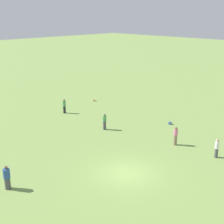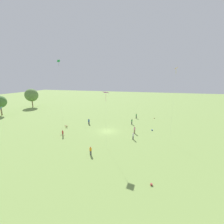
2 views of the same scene
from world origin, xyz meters
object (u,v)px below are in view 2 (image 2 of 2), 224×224
(person_0, at_px, (63,133))
(picnic_bag_0, at_px, (154,118))
(person_6, at_px, (134,130))
(person_3, at_px, (133,136))
(person_2, at_px, (132,122))
(kite_2, at_px, (59,64))
(kite_1, at_px, (106,94))
(person_1, at_px, (89,122))
(kite_0, at_px, (0,110))
(picnic_bag_1, at_px, (152,130))
(dog_0, at_px, (66,126))
(kite_3, at_px, (176,75))
(picnic_bag_2, at_px, (151,184))
(person_4, at_px, (136,116))
(person_5, at_px, (91,151))

(person_0, xyz_separation_m, picnic_bag_0, (23.58, -21.25, -0.75))
(person_6, bearing_deg, person_3, 38.12)
(person_2, distance_m, kite_2, 32.83)
(kite_1, xyz_separation_m, picnic_bag_0, (26.15, -9.23, -10.82))
(person_1, height_order, kite_0, kite_0)
(kite_0, relative_size, kite_1, 0.67)
(person_3, distance_m, kite_1, 12.48)
(person_6, relative_size, picnic_bag_1, 4.28)
(person_6, relative_size, kite_1, 0.15)
(person_6, relative_size, dog_0, 2.00)
(kite_3, bearing_deg, person_1, -52.84)
(dog_0, bearing_deg, person_3, -98.76)
(person_2, distance_m, picnic_bag_2, 27.04)
(person_0, bearing_deg, kite_3, -106.83)
(person_4, distance_m, person_5, 28.89)
(person_6, height_order, picnic_bag_0, person_6)
(dog_0, bearing_deg, picnic_bag_2, -125.58)
(dog_0, bearing_deg, person_1, -46.30)
(kite_0, xyz_separation_m, dog_0, (11.78, -8.56, -6.69))
(person_3, bearing_deg, dog_0, 15.64)
(picnic_bag_0, bearing_deg, picnic_bag_2, -179.84)
(kite_0, bearing_deg, kite_3, 110.60)
(person_0, distance_m, picnic_bag_0, 31.76)
(person_0, height_order, person_6, person_6)
(kite_0, bearing_deg, picnic_bag_0, 137.97)
(kite_0, height_order, picnic_bag_1, kite_0)
(person_4, distance_m, dog_0, 24.16)
(picnic_bag_2, bearing_deg, person_0, 61.54)
(person_6, bearing_deg, person_1, -70.38)
(picnic_bag_2, bearing_deg, person_2, 14.37)
(picnic_bag_0, relative_size, picnic_bag_2, 1.23)
(person_1, xyz_separation_m, kite_2, (7.35, 14.39, 17.99))
(kite_2, relative_size, picnic_bag_1, 49.30)
(person_2, xyz_separation_m, picnic_bag_0, (8.97, -6.61, -0.76))
(person_1, relative_size, dog_0, 2.00)
(kite_2, bearing_deg, kite_3, 13.88)
(person_1, xyz_separation_m, kite_1, (-13.64, -10.20, 10.07))
(person_5, distance_m, picnic_bag_1, 20.02)
(person_6, bearing_deg, person_5, 9.68)
(person_6, bearing_deg, person_0, -31.98)
(person_0, height_order, kite_2, kite_2)
(person_6, xyz_separation_m, dog_0, (-0.72, 19.72, -0.45))
(person_3, bearing_deg, kite_3, -151.06)
(kite_0, bearing_deg, person_4, 142.45)
(person_5, bearing_deg, person_3, 129.40)
(kite_3, bearing_deg, person_0, -26.59)
(person_5, bearing_deg, picnic_bag_1, 132.02)
(person_3, distance_m, kite_2, 37.66)
(kite_0, height_order, picnic_bag_2, kite_0)
(picnic_bag_1, bearing_deg, picnic_bag_0, -1.81)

